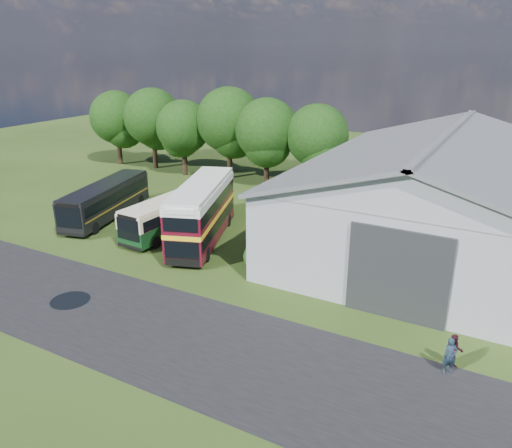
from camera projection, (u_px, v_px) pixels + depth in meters
The scene contains 18 objects.
ground at pixel (127, 285), 30.03m from camera, with size 120.00×120.00×0.00m, color #233912.
asphalt_road at pixel (131, 321), 26.20m from camera, with size 60.00×8.00×0.02m, color black.
puddle at pixel (70, 301), 28.24m from camera, with size 2.20×2.20×0.01m, color black.
storage_shed at pixel (442, 188), 34.97m from camera, with size 18.80×24.80×8.15m.
tree_far_left at pixel (116, 117), 58.32m from camera, with size 6.12×6.12×8.64m.
tree_left_a at pixel (152, 117), 56.36m from camera, with size 6.46×6.46×9.12m.
tree_left_b at pixel (183, 127), 53.48m from camera, with size 5.78×5.78×8.16m.
tree_mid at pixel (229, 120), 51.96m from camera, with size 6.80×6.80×9.60m.
tree_right_a at pixel (267, 130), 49.04m from camera, with size 6.26×6.26×8.83m.
tree_right_b at pixel (317, 136), 47.52m from camera, with size 5.98×5.98×8.45m.
shrub_front at pixel (256, 267), 32.43m from camera, with size 1.70×1.70×1.70m, color #194714.
shrub_mid at pixel (270, 257), 34.08m from camera, with size 1.60×1.60×1.60m, color #194714.
shrub_back at pixel (283, 247), 35.73m from camera, with size 1.80×1.80×1.80m, color #194714.
bus_green_single at pixel (176, 212), 38.32m from camera, with size 2.75×10.23×2.80m.
bus_maroon_double at pixel (202, 213), 35.97m from camera, with size 5.93×10.55×4.41m.
bus_dark_single at pixel (106, 200), 41.21m from camera, with size 4.90×10.78×2.90m.
visitor_a at pixel (450, 356), 21.77m from camera, with size 0.62×0.41×1.71m, color #1A2A39.
visitor_b at pixel (454, 352), 22.20m from camera, with size 0.78×0.61×1.61m, color #38121D.
Camera 1 is at (19.81, -19.87, 13.73)m, focal length 35.00 mm.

